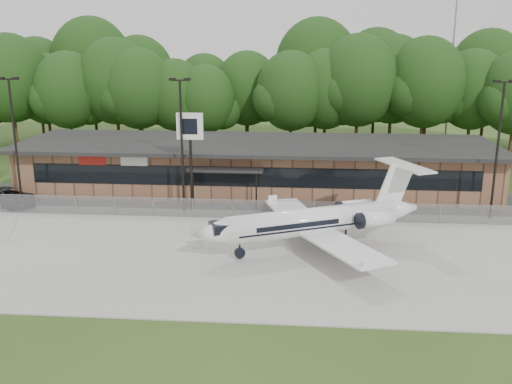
# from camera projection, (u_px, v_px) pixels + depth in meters

# --- Properties ---
(ground) EXTENTS (160.00, 160.00, 0.00)m
(ground) POSITION_uv_depth(u_px,v_px,m) (216.00, 313.00, 27.83)
(ground) COLOR #283E16
(ground) RESTS_ON ground
(apron) EXTENTS (64.00, 18.00, 0.08)m
(apron) POSITION_uv_depth(u_px,v_px,m) (235.00, 253.00, 35.52)
(apron) COLOR #9E9B93
(apron) RESTS_ON ground
(parking_lot) EXTENTS (50.00, 9.00, 0.06)m
(parking_lot) POSITION_uv_depth(u_px,v_px,m) (252.00, 202.00, 46.59)
(parking_lot) COLOR #383835
(parking_lot) RESTS_ON ground
(terminal) EXTENTS (41.00, 11.65, 4.30)m
(terminal) POSITION_uv_depth(u_px,v_px,m) (256.00, 165.00, 50.31)
(terminal) COLOR brown
(terminal) RESTS_ON ground
(fence) EXTENTS (46.00, 0.04, 1.52)m
(fence) POSITION_uv_depth(u_px,v_px,m) (246.00, 209.00, 42.06)
(fence) COLOR gray
(fence) RESTS_ON ground
(treeline) EXTENTS (72.00, 12.00, 15.00)m
(treeline) POSITION_uv_depth(u_px,v_px,m) (269.00, 87.00, 66.31)
(treeline) COLOR #153812
(treeline) RESTS_ON ground
(radio_mast) EXTENTS (0.20, 0.20, 25.00)m
(radio_mast) POSITION_uv_depth(u_px,v_px,m) (453.00, 43.00, 69.03)
(radio_mast) COLOR gray
(radio_mast) RESTS_ON ground
(light_pole_left) EXTENTS (1.55, 0.30, 10.23)m
(light_pole_left) POSITION_uv_depth(u_px,v_px,m) (14.00, 133.00, 43.59)
(light_pole_left) COLOR black
(light_pole_left) RESTS_ON ground
(light_pole_mid) EXTENTS (1.55, 0.30, 10.23)m
(light_pole_mid) POSITION_uv_depth(u_px,v_px,m) (182.00, 136.00, 42.56)
(light_pole_mid) COLOR black
(light_pole_mid) RESTS_ON ground
(light_pole_right) EXTENTS (1.55, 0.30, 10.23)m
(light_pole_right) POSITION_uv_depth(u_px,v_px,m) (498.00, 140.00, 40.72)
(light_pole_right) COLOR black
(light_pole_right) RESTS_ON ground
(business_jet) EXTENTS (15.08, 13.44, 5.22)m
(business_jet) POSITION_uv_depth(u_px,v_px,m) (317.00, 222.00, 35.72)
(business_jet) COLOR white
(business_jet) RESTS_ON ground
(suv) EXTENTS (5.73, 4.13, 1.45)m
(suv) POSITION_uv_depth(u_px,v_px,m) (8.00, 197.00, 45.54)
(suv) COLOR #303032
(suv) RESTS_ON ground
(pole_sign) EXTENTS (2.00, 0.26, 7.64)m
(pole_sign) POSITION_uv_depth(u_px,v_px,m) (190.00, 137.00, 42.83)
(pole_sign) COLOR black
(pole_sign) RESTS_ON ground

